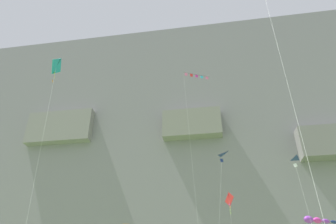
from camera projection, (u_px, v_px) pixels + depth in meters
cliff_face at (197, 155)px, 76.24m from camera, size 180.00×27.47×63.75m
kite_diamond_far_right at (230, 202)px, 44.21m from camera, size 1.30×5.65×15.30m
kite_delta_low_center at (292, 169)px, 30.63m from camera, size 1.26×4.10×13.96m
kite_banner_mid_left at (196, 87)px, 45.95m from camera, size 3.91×5.31×31.83m
kite_diamond_high_right at (56, 70)px, 26.72m from camera, size 2.47×3.54×21.04m
kite_delta_upper_mid at (218, 161)px, 39.40m from camera, size 2.50×4.55×17.71m
kite_windsock_mid_right at (317, 220)px, 39.35m from camera, size 5.39×5.55×11.10m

